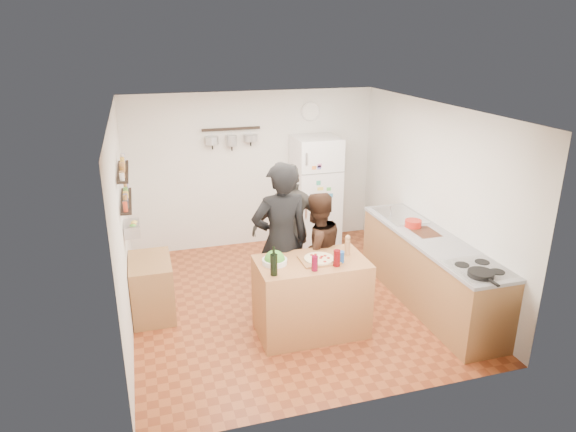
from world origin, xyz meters
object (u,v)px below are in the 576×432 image
object	(u,v)px
person_left	(281,242)
salad_bowl	(275,261)
prep_island	(311,297)
side_table	(152,287)
red_bowl	(413,223)
fridge	(315,192)
pepper_mill	(347,247)
counter_run	(429,271)
wine_bottle	(274,265)
salt_canister	(341,257)
person_center	(316,252)
person_back	(291,229)
skillet	(481,274)
wall_clock	(310,112)

from	to	relation	value
person_left	salad_bowl	bearing A→B (deg)	63.09
prep_island	side_table	bearing A→B (deg)	151.99
red_bowl	fridge	world-z (taller)	fridge
pepper_mill	salad_bowl	bearing A→B (deg)	180.00
pepper_mill	counter_run	size ratio (longest dim) A/B	0.07
wine_bottle	salt_canister	size ratio (longest dim) A/B	1.84
wine_bottle	person_center	world-z (taller)	person_center
side_table	red_bowl	bearing A→B (deg)	-5.17
person_back	side_table	xyz separation A→B (m)	(-1.84, -0.15, -0.52)
person_back	skillet	size ratio (longest dim) A/B	6.50
salt_canister	person_left	size ratio (longest dim) A/B	0.07
wine_bottle	wall_clock	distance (m)	3.57
pepper_mill	fridge	xyz separation A→B (m)	(0.48, 2.48, -0.11)
wine_bottle	person_left	bearing A→B (deg)	68.84
person_center	salt_canister	bearing A→B (deg)	80.25
wine_bottle	counter_run	size ratio (longest dim) A/B	0.09
pepper_mill	skillet	distance (m)	1.46
side_table	pepper_mill	bearing A→B (deg)	-21.86
counter_run	side_table	bearing A→B (deg)	168.37
person_center	side_table	world-z (taller)	person_center
prep_island	person_left	world-z (taller)	person_left
counter_run	wall_clock	bearing A→B (deg)	105.92
person_back	side_table	distance (m)	1.92
salt_canister	prep_island	bearing A→B (deg)	158.20
red_bowl	counter_run	bearing A→B (deg)	-82.90
person_center	red_bowl	bearing A→B (deg)	169.13
pepper_mill	person_back	world-z (taller)	person_back
prep_island	salad_bowl	distance (m)	0.64
wall_clock	person_center	bearing A→B (deg)	-106.48
wine_bottle	skillet	distance (m)	2.18
salt_canister	fridge	world-z (taller)	fridge
person_left	side_table	size ratio (longest dim) A/B	2.45
skillet	counter_run	bearing A→B (deg)	84.85
wine_bottle	person_back	bearing A→B (deg)	66.07
counter_run	wall_clock	world-z (taller)	wall_clock
pepper_mill	side_table	distance (m)	2.47
salad_bowl	salt_canister	distance (m)	0.74
wine_bottle	red_bowl	distance (m)	2.29
person_center	side_table	bearing A→B (deg)	-27.16
salt_canister	person_center	xyz separation A→B (m)	(-0.06, 0.64, -0.20)
counter_run	fridge	bearing A→B (deg)	108.06
wall_clock	salad_bowl	bearing A→B (deg)	-115.65
skillet	fridge	bearing A→B (deg)	100.79
person_center	side_table	distance (m)	2.08
wine_bottle	person_left	size ratio (longest dim) A/B	0.12
person_center	wall_clock	bearing A→B (deg)	-121.87
wine_bottle	skillet	world-z (taller)	wine_bottle
counter_run	wine_bottle	bearing A→B (deg)	-168.36
counter_run	pepper_mill	bearing A→B (deg)	-171.71
person_left	person_back	bearing A→B (deg)	-119.93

